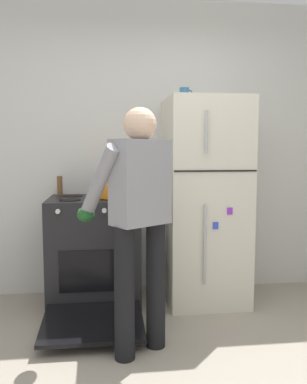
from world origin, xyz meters
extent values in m
cube|color=silver|center=(0.00, 1.95, 1.35)|extent=(6.00, 0.10, 2.70)
cube|color=silver|center=(0.44, 1.57, 0.89)|extent=(0.68, 0.68, 1.77)
cube|color=black|center=(0.44, 1.23, 1.17)|extent=(0.67, 0.01, 0.01)
cylinder|color=#B7B7BC|center=(0.36, 1.20, 0.59)|extent=(0.02, 0.02, 0.64)
cylinder|color=#B7B7BC|center=(0.36, 1.20, 1.47)|extent=(0.02, 0.02, 0.33)
cube|color=purple|center=(0.56, 1.22, 0.85)|extent=(0.04, 0.01, 0.06)
cube|color=blue|center=(0.45, 1.22, 0.73)|extent=(0.04, 0.01, 0.06)
cube|color=black|center=(-0.52, 1.57, 0.46)|extent=(0.76, 0.64, 0.93)
cube|color=black|center=(-0.52, 1.25, 0.39)|extent=(0.53, 0.01, 0.33)
cylinder|color=black|center=(-0.70, 1.43, 0.93)|extent=(0.17, 0.17, 0.01)
cylinder|color=black|center=(-0.34, 1.43, 0.93)|extent=(0.17, 0.17, 0.01)
cylinder|color=black|center=(-0.70, 1.71, 0.93)|extent=(0.17, 0.17, 0.01)
cylinder|color=black|center=(-0.34, 1.71, 0.93)|extent=(0.17, 0.17, 0.01)
cylinder|color=silver|center=(-0.78, 1.23, 0.87)|extent=(0.04, 0.03, 0.04)
cylinder|color=silver|center=(-0.61, 1.23, 0.87)|extent=(0.04, 0.03, 0.04)
cylinder|color=silver|center=(-0.43, 1.23, 0.87)|extent=(0.04, 0.03, 0.04)
cylinder|color=silver|center=(-0.26, 1.23, 0.87)|extent=(0.04, 0.03, 0.04)
cube|color=black|center=(-0.52, 0.95, 0.10)|extent=(0.72, 0.60, 0.07)
cylinder|color=black|center=(-0.31, 0.61, 0.43)|extent=(0.13, 0.13, 0.86)
cylinder|color=black|center=(-0.09, 0.75, 0.43)|extent=(0.13, 0.13, 0.86)
cube|color=gray|center=(-0.20, 0.68, 1.13)|extent=(0.41, 0.36, 0.54)
sphere|color=beige|center=(-0.20, 0.68, 1.49)|extent=(0.21, 0.21, 0.21)
sphere|color=#404040|center=(-0.20, 0.68, 1.46)|extent=(0.15, 0.15, 0.15)
cylinder|color=gray|center=(-0.46, 0.71, 1.13)|extent=(0.30, 0.39, 0.50)
cylinder|color=gray|center=(-0.13, 0.93, 1.13)|extent=(0.30, 0.39, 0.50)
ellipsoid|color=#1E5123|center=(-0.55, 0.85, 0.90)|extent=(0.12, 0.18, 0.10)
ellipsoid|color=#1E5123|center=(-0.22, 1.07, 0.90)|extent=(0.12, 0.18, 0.10)
cylinder|color=orange|center=(-0.36, 1.52, 0.99)|extent=(0.26, 0.26, 0.12)
cube|color=black|center=(-0.51, 1.52, 1.04)|extent=(0.05, 0.03, 0.02)
cube|color=black|center=(-0.21, 1.52, 1.04)|extent=(0.05, 0.03, 0.02)
cylinder|color=#2D6093|center=(0.26, 1.62, 1.82)|extent=(0.08, 0.08, 0.10)
torus|color=#2D6093|center=(0.31, 1.62, 1.83)|extent=(0.06, 0.01, 0.06)
cylinder|color=brown|center=(-0.82, 1.77, 1.02)|extent=(0.05, 0.05, 0.17)
camera|label=1|loc=(-0.42, -1.85, 1.33)|focal=37.57mm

